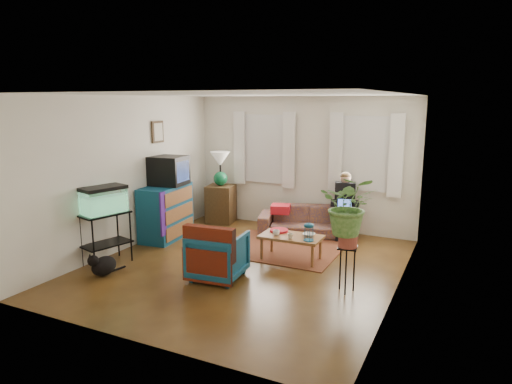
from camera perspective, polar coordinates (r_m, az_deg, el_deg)
The scene contains 31 objects.
floor at distance 7.14m, azimuth -1.41°, elevation -9.27°, with size 4.50×5.00×0.01m, color #4F2B14.
ceiling at distance 6.68m, azimuth -1.52°, elevation 12.09°, with size 4.50×5.00×0.01m, color white.
wall_back at distance 9.06m, azimuth 5.79°, elevation 3.60°, with size 4.50×0.01×2.60m, color silver.
wall_front at distance 4.76m, azimuth -15.38°, elevation -3.83°, with size 4.50×0.01×2.60m, color silver.
wall_left at distance 8.06m, azimuth -15.86°, elevation 2.26°, with size 0.01×5.00×2.60m, color silver.
wall_right at distance 6.12m, azimuth 17.63°, elevation -0.63°, with size 0.01×5.00×2.60m, color silver.
window_left at distance 9.31m, azimuth 1.13°, elevation 5.41°, with size 1.08×0.04×1.38m, color white.
window_right at distance 8.67m, azimuth 13.59°, elevation 4.65°, with size 1.08×0.04×1.38m, color white.
curtains_left at distance 9.24m, azimuth 0.92°, elevation 5.36°, with size 1.36×0.06×1.50m, color white.
curtains_right at distance 8.59m, azimuth 13.47°, elevation 4.60°, with size 1.36×0.06×1.50m, color white.
picture_frame at distance 8.62m, azimuth -12.16°, elevation 7.35°, with size 0.04×0.32×0.40m, color #3D2616.
area_rug at distance 7.95m, azimuth 3.08°, elevation -7.03°, with size 2.00×1.60×0.01m, color brown.
sofa at distance 8.72m, azimuth 6.57°, elevation -3.01°, with size 1.85×0.73×0.72m, color brown.
seated_person at distance 8.67m, azimuth 11.00°, elevation -1.94°, with size 0.46×0.57×1.10m, color black, non-canonical shape.
side_table at distance 9.58m, azimuth -4.41°, elevation -1.48°, with size 0.54×0.54×0.78m, color #392415.
table_lamp at distance 9.44m, azimuth -4.48°, elevation 2.82°, with size 0.40×0.40×0.72m, color white, non-canonical shape.
dresser at distance 8.58m, azimuth -11.19°, elevation -2.47°, with size 0.55×1.10×0.99m, color #106262.
crt_tv at distance 8.51m, azimuth -10.88°, elevation 2.66°, with size 0.61×0.55×0.53m, color black.
aquarium_stand at distance 7.50m, azimuth -18.21°, elevation -5.55°, with size 0.41×0.73×0.81m, color black.
aquarium at distance 7.35m, azimuth -18.51°, elevation -0.90°, with size 0.36×0.66×0.43m, color #7FD899.
black_cat at distance 7.07m, azimuth -18.48°, elevation -8.52°, with size 0.28×0.43×0.36m, color black.
armchair at distance 6.60m, azimuth -4.79°, elevation -7.62°, with size 0.72×0.68×0.74m, color #105C63.
serape_throw at distance 6.31m, azimuth -5.93°, elevation -7.07°, with size 0.75×0.17×0.61m, color #9E0A0A.
coffee_table at distance 7.37m, azimuth 4.39°, elevation -6.95°, with size 0.97×0.53×0.40m, color brown.
cup_a at distance 7.30m, azimuth 2.54°, elevation -5.11°, with size 0.11×0.11×0.09m, color white.
cup_b at distance 7.14m, azimuth 4.30°, elevation -5.52°, with size 0.09×0.09×0.08m, color beige.
bowl at distance 7.30m, azimuth 6.63°, elevation -5.33°, with size 0.19×0.19×0.05m, color white.
snack_tray at distance 7.52m, azimuth 2.89°, elevation -4.82°, with size 0.30×0.30×0.04m, color #B21414.
birdcage at distance 7.04m, azimuth 6.61°, elevation -4.95°, with size 0.16×0.16×0.28m, color #115B6B, non-canonical shape.
plant_stand at distance 6.25m, azimuth 11.27°, elevation -9.47°, with size 0.27×0.27×0.63m, color black.
potted_plant at distance 6.03m, azimuth 11.54°, elevation -2.82°, with size 0.72×0.62×0.80m, color #599947.
Camera 1 is at (3.06, -5.94, 2.51)m, focal length 32.00 mm.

